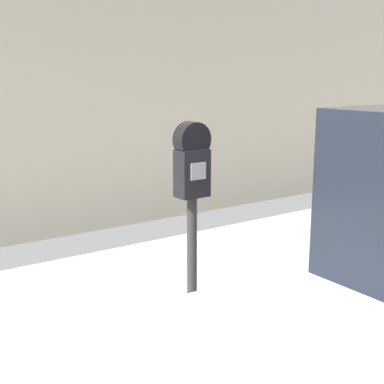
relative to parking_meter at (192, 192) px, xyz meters
name	(u,v)px	position (x,y,z in m)	size (l,w,h in m)	color
sidewalk	(112,320)	(-0.15, 0.86, -1.15)	(24.00, 2.80, 0.12)	#BCB7AD
parking_meter	(192,192)	(0.00, 0.00, 0.00)	(0.22, 0.13, 1.52)	#2D2D30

